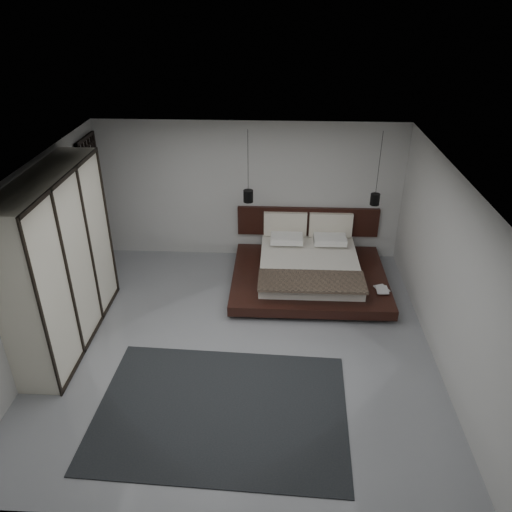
# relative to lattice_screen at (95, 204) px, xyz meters

# --- Properties ---
(floor) EXTENTS (6.00, 6.00, 0.00)m
(floor) POSITION_rel_lattice_screen_xyz_m (2.95, -2.45, -1.30)
(floor) COLOR gray
(floor) RESTS_ON ground
(ceiling) EXTENTS (6.00, 6.00, 0.00)m
(ceiling) POSITION_rel_lattice_screen_xyz_m (2.95, -2.45, 1.50)
(ceiling) COLOR white
(ceiling) RESTS_ON wall_back
(wall_back) EXTENTS (6.00, 0.00, 6.00)m
(wall_back) POSITION_rel_lattice_screen_xyz_m (2.95, 0.55, 0.10)
(wall_back) COLOR #B4B4B2
(wall_back) RESTS_ON floor
(wall_front) EXTENTS (6.00, 0.00, 6.00)m
(wall_front) POSITION_rel_lattice_screen_xyz_m (2.95, -5.45, 0.10)
(wall_front) COLOR #B4B4B2
(wall_front) RESTS_ON floor
(wall_left) EXTENTS (0.00, 6.00, 6.00)m
(wall_left) POSITION_rel_lattice_screen_xyz_m (-0.05, -2.45, 0.10)
(wall_left) COLOR #B4B4B2
(wall_left) RESTS_ON floor
(wall_right) EXTENTS (0.00, 6.00, 6.00)m
(wall_right) POSITION_rel_lattice_screen_xyz_m (5.95, -2.45, 0.10)
(wall_right) COLOR #B4B4B2
(wall_right) RESTS_ON floor
(lattice_screen) EXTENTS (0.05, 0.90, 2.60)m
(lattice_screen) POSITION_rel_lattice_screen_xyz_m (0.00, 0.00, 0.00)
(lattice_screen) COLOR black
(lattice_screen) RESTS_ON floor
(bed) EXTENTS (2.85, 2.42, 1.09)m
(bed) POSITION_rel_lattice_screen_xyz_m (4.13, -0.55, -1.01)
(bed) COLOR black
(bed) RESTS_ON floor
(book_lower) EXTENTS (0.28, 0.32, 0.02)m
(book_lower) POSITION_rel_lattice_screen_xyz_m (5.29, -1.21, -1.02)
(book_lower) COLOR #99724C
(book_lower) RESTS_ON bed
(book_upper) EXTENTS (0.21, 0.29, 0.02)m
(book_upper) POSITION_rel_lattice_screen_xyz_m (5.27, -1.24, -1.00)
(book_upper) COLOR #99724C
(book_upper) RESTS_ON book_lower
(pendant_left) EXTENTS (0.18, 0.18, 1.36)m
(pendant_left) POSITION_rel_lattice_screen_xyz_m (2.96, -0.09, 0.26)
(pendant_left) COLOR black
(pendant_left) RESTS_ON ceiling
(pendant_right) EXTENTS (0.17, 0.17, 1.37)m
(pendant_right) POSITION_rel_lattice_screen_xyz_m (5.29, -0.09, 0.24)
(pendant_right) COLOR black
(pendant_right) RESTS_ON ceiling
(wardrobe) EXTENTS (0.65, 2.76, 2.71)m
(wardrobe) POSITION_rel_lattice_screen_xyz_m (0.25, -2.37, 0.06)
(wardrobe) COLOR silver
(wardrobe) RESTS_ON floor
(rug) EXTENTS (3.42, 2.51, 0.01)m
(rug) POSITION_rel_lattice_screen_xyz_m (2.82, -3.90, -1.29)
(rug) COLOR black
(rug) RESTS_ON floor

